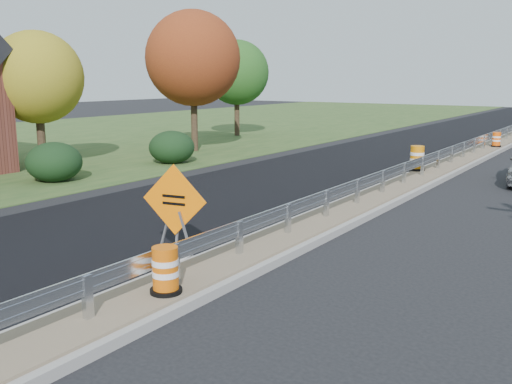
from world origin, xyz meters
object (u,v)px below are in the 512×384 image
Objects in this scene: barrel_median_mid at (417,159)px; barrel_median_far at (496,140)px; barrel_median_near at (165,271)px; caution_sign at (175,236)px.

barrel_median_mid is 10.29m from barrel_median_far.
barrel_median_mid is (-0.81, 15.51, 0.08)m from barrel_median_near.
barrel_median_far is at bearing 89.76° from barrel_median_near.
barrel_median_near is 1.05× the size of barrel_median_far.
barrel_median_mid reaches higher than barrel_median_far.
caution_sign is 23.86m from barrel_median_far.
barrel_median_near is 0.83× the size of barrel_median_mid.
caution_sign is at bearing 128.08° from barrel_median_near.
barrel_median_near is at bearing -90.24° from barrel_median_far.
caution_sign reaches higher than barrel_median_far.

